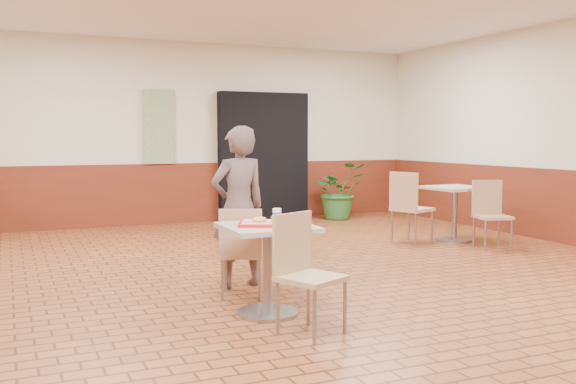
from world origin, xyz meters
name	(u,v)px	position (x,y,z in m)	size (l,w,h in m)	color
room_shell	(334,131)	(0.00, 0.00, 1.50)	(8.01, 10.01, 3.01)	brown
wainscot_band	(333,234)	(0.00, 0.00, 0.50)	(8.00, 10.00, 1.00)	#5E2212
corridor_doorway	(264,156)	(1.20, 4.88, 1.10)	(1.60, 0.22, 2.20)	black
promo_poster	(159,127)	(-0.60, 4.94, 1.60)	(0.50, 0.03, 1.20)	gray
main_table	(268,254)	(-0.97, -0.72, 0.50)	(0.70, 0.70, 0.74)	#BAB096
chair_main_front	(304,267)	(-0.91, -1.27, 0.49)	(0.54, 0.54, 0.88)	tan
chair_main_back	(241,248)	(-0.99, -0.12, 0.46)	(0.49, 0.49, 0.82)	tan
customer	(238,207)	(-0.87, 0.30, 0.77)	(0.56, 0.37, 1.55)	brown
serving_tray	(268,223)	(-0.97, -0.72, 0.75)	(0.46, 0.35, 0.03)	red
ring_donut	(259,219)	(-1.04, -0.69, 0.78)	(0.11, 0.11, 0.04)	#EFB357
long_john_donut	(279,219)	(-0.90, -0.77, 0.79)	(0.16, 0.12, 0.05)	gold
paper_cup	(277,214)	(-0.85, -0.62, 0.81)	(0.07, 0.07, 0.09)	white
second_table	(455,204)	(2.78, 1.68, 0.51)	(0.72, 0.72, 0.76)	#BBA996
chair_second_left	(409,204)	(2.07, 1.75, 0.54)	(0.57, 0.57, 0.97)	tan
chair_second_front	(490,210)	(2.84, 1.03, 0.49)	(0.50, 0.50, 0.88)	tan
potted_plant	(339,191)	(2.42, 4.40, 0.50)	(0.90, 0.78, 1.00)	#296327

